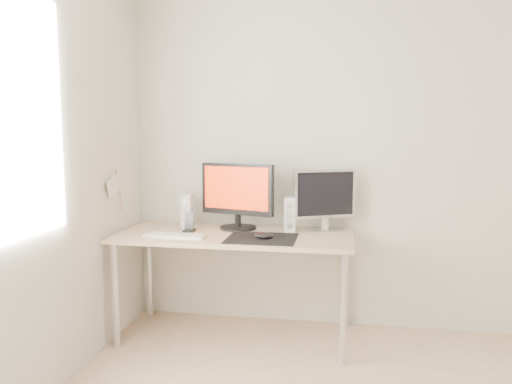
{
  "coord_description": "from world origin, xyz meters",
  "views": [
    {
      "loc": [
        -0.21,
        -1.88,
        1.42
      ],
      "look_at": [
        -0.79,
        1.45,
        1.01
      ],
      "focal_mm": 35.0,
      "sensor_mm": 36.0,
      "label": 1
    }
  ],
  "objects": [
    {
      "name": "speaker_left",
      "position": [
        -1.32,
        1.57,
        0.85
      ],
      "size": [
        0.08,
        0.09,
        0.24
      ],
      "color": "white",
      "rests_on": "desk"
    },
    {
      "name": "desk",
      "position": [
        -0.93,
        1.38,
        0.65
      ],
      "size": [
        1.6,
        0.7,
        0.73
      ],
      "color": "#D1B587",
      "rests_on": "ground"
    },
    {
      "name": "wall_back",
      "position": [
        0.0,
        1.75,
        1.25
      ],
      "size": [
        3.5,
        0.0,
        3.5
      ],
      "primitive_type": "plane",
      "rotation": [
        1.57,
        0.0,
        0.0
      ],
      "color": "silver",
      "rests_on": "ground"
    },
    {
      "name": "speaker_right",
      "position": [
        -0.56,
        1.5,
        0.85
      ],
      "size": [
        0.08,
        0.09,
        0.24
      ],
      "color": "white",
      "rests_on": "desk"
    },
    {
      "name": "phone_dock",
      "position": [
        -1.25,
        1.39,
        0.77
      ],
      "size": [
        0.08,
        0.07,
        0.14
      ],
      "color": "black",
      "rests_on": "desk"
    },
    {
      "name": "mousepad",
      "position": [
        -0.72,
        1.25,
        0.73
      ],
      "size": [
        0.45,
        0.4,
        0.0
      ],
      "primitive_type": "cube",
      "color": "black",
      "rests_on": "desk"
    },
    {
      "name": "main_monitor",
      "position": [
        -0.94,
        1.54,
        0.98
      ],
      "size": [
        0.54,
        0.32,
        0.47
      ],
      "color": "black",
      "rests_on": "desk"
    },
    {
      "name": "keyboard",
      "position": [
        -1.3,
        1.22,
        0.74
      ],
      "size": [
        0.43,
        0.15,
        0.02
      ],
      "color": "silver",
      "rests_on": "desk"
    },
    {
      "name": "mouse",
      "position": [
        -0.7,
        1.22,
        0.76
      ],
      "size": [
        0.12,
        0.07,
        0.04
      ],
      "primitive_type": "ellipsoid",
      "color": "black",
      "rests_on": "mousepad"
    },
    {
      "name": "pennant",
      "position": [
        -1.72,
        1.24,
        1.05
      ],
      "size": [
        0.01,
        0.23,
        0.29
      ],
      "color": "#A57F54",
      "rests_on": "wall_left"
    },
    {
      "name": "second_monitor",
      "position": [
        -0.33,
        1.56,
        0.97
      ],
      "size": [
        0.42,
        0.24,
        0.43
      ],
      "color": "#BBBCBE",
      "rests_on": "desk"
    }
  ]
}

